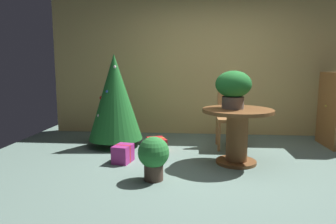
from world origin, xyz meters
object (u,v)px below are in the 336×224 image
Objects in this scene: round_dining_table at (237,130)px; gift_box_purple at (123,154)px; wooden_chair_far at (230,114)px; gift_box_red at (157,144)px; potted_plant at (154,156)px; holiday_tree at (115,97)px; flower_vase at (233,87)px.

gift_box_purple is at bearing -176.70° from round_dining_table.
wooden_chair_far reaches higher than round_dining_table.
gift_box_red is 1.16× the size of gift_box_purple.
gift_box_red is at bearing 95.55° from potted_plant.
potted_plant is at bearing -123.19° from wooden_chair_far.
potted_plant is (0.80, -1.42, -0.51)m from holiday_tree.
flower_vase is 0.94m from wooden_chair_far.
flower_vase is 0.52× the size of wooden_chair_far.
gift_box_red is 0.71m from gift_box_purple.
holiday_tree reaches higher than potted_plant.
flower_vase is (-0.06, 0.05, 0.56)m from round_dining_table.
potted_plant is at bearing -50.67° from gift_box_purple.
wooden_chair_far is 0.64× the size of holiday_tree.
wooden_chair_far is at bearing 85.77° from flower_vase.
holiday_tree is 3.84× the size of gift_box_red.
holiday_tree is at bearing 119.47° from potted_plant.
potted_plant is (-1.00, -1.53, -0.24)m from wooden_chair_far.
potted_plant reaches higher than gift_box_red.
holiday_tree is at bearing 161.94° from gift_box_red.
gift_box_red is 1.22m from potted_plant.
holiday_tree is at bearing 157.86° from round_dining_table.
round_dining_table is 0.62× the size of holiday_tree.
gift_box_purple is (0.31, -0.82, -0.67)m from holiday_tree.
gift_box_red is (-1.12, 0.51, -0.35)m from round_dining_table.
flower_vase reaches higher than wooden_chair_far.
holiday_tree reaches higher than flower_vase.
wooden_chair_far is 1.85m from potted_plant.
flower_vase reaches higher than gift_box_red.
holiday_tree is at bearing 158.51° from flower_vase.
round_dining_table is at bearing -22.14° from holiday_tree.
round_dining_table is 2.78× the size of gift_box_purple.
potted_plant is at bearing -145.58° from round_dining_table.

